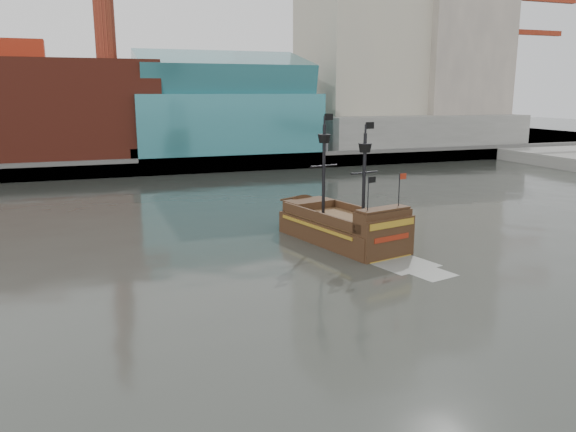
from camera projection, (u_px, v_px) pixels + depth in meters
name	position (u px, v px, depth m)	size (l,w,h in m)	color
ground	(358.00, 344.00, 28.08)	(400.00, 400.00, 0.00)	#252723
promenade_far	(151.00, 150.00, 112.40)	(220.00, 60.00, 2.00)	slate
seawall	(172.00, 166.00, 85.23)	(220.00, 1.00, 2.60)	#4C4C49
skyline	(178.00, 23.00, 102.17)	(149.00, 45.00, 62.00)	brown
crane_a	(511.00, 61.00, 125.19)	(22.50, 4.00, 32.25)	slate
crane_b	(513.00, 78.00, 138.32)	(19.10, 4.00, 26.25)	slate
pirate_ship	(343.00, 230.00, 46.79)	(7.88, 15.82, 11.37)	black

